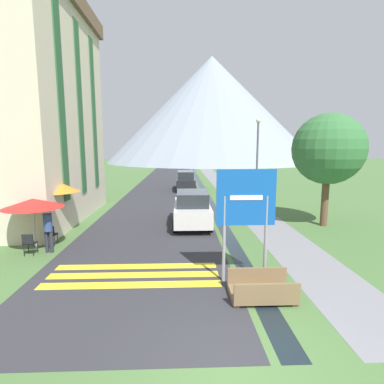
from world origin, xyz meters
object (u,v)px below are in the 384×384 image
parked_car_far (186,181)px  person_standing_terrace (48,227)px  cafe_chair_nearest (29,242)px  person_seated_near (48,226)px  cafe_chair_far_right (63,218)px  road_sign (246,209)px  cafe_chair_near_right (51,234)px  streetlamp (257,158)px  hotel_building (24,101)px  cafe_umbrella_middle_orange (57,187)px  cafe_umbrella_front_red (33,203)px  parked_car_near (192,208)px  footbridge (261,290)px  tree_by_path (328,149)px

parked_car_far → person_standing_terrace: parked_car_far is taller
cafe_chair_nearest → person_standing_terrace: bearing=25.6°
parked_car_far → person_seated_near: (-6.21, -15.55, -0.21)m
person_standing_terrace → cafe_chair_far_right: bearing=102.9°
road_sign → cafe_chair_far_right: road_sign is taller
road_sign → cafe_chair_near_right: bearing=153.9°
road_sign → parked_car_far: road_sign is taller
cafe_chair_nearest → streetlamp: bearing=32.9°
hotel_building → road_sign: (10.34, -8.38, -4.27)m
parked_car_far → cafe_umbrella_middle_orange: bearing=-113.2°
hotel_building → cafe_umbrella_front_red: (2.69, -5.39, -4.62)m
parked_car_near → cafe_umbrella_middle_orange: size_ratio=1.68×
parked_car_near → person_seated_near: size_ratio=3.32×
parked_car_far → person_standing_terrace: size_ratio=2.63×
hotel_building → cafe_chair_far_right: (2.46, -1.99, -6.03)m
cafe_umbrella_front_red → parked_car_near: bearing=29.9°
parked_car_near → cafe_chair_far_right: (-6.53, -0.22, -0.40)m
road_sign → footbridge: road_sign is taller
person_seated_near → streetlamp: 12.00m
person_standing_terrace → streetlamp: size_ratio=0.30×
road_sign → person_seated_near: size_ratio=2.71×
cafe_umbrella_middle_orange → person_standing_terrace: (0.60, -2.51, -1.25)m
footbridge → streetlamp: streetlamp is taller
person_seated_near → footbridge: bearing=-33.4°
footbridge → person_seated_near: 9.50m
parked_car_far → cafe_umbrella_front_red: 17.87m
cafe_chair_nearest → person_seated_near: size_ratio=0.67×
person_standing_terrace → cafe_umbrella_middle_orange: bearing=103.4°
cafe_chair_near_right → cafe_umbrella_front_red: size_ratio=0.38×
parked_car_near → person_standing_terrace: bearing=-146.1°
footbridge → tree_by_path: (5.28, 7.41, 3.73)m
cafe_chair_far_right → tree_by_path: bearing=8.2°
parked_car_far → cafe_chair_far_right: parked_car_far is taller
person_seated_near → tree_by_path: bearing=9.4°
parked_car_far → cafe_chair_far_right: size_ratio=5.40×
hotel_building → person_seated_near: (2.67, -4.22, -5.84)m
hotel_building → footbridge: size_ratio=7.18×
streetlamp → tree_by_path: streetlamp is taller
cafe_chair_near_right → parked_car_near: bearing=29.7°
parked_car_near → streetlamp: (4.08, 2.88, 2.47)m
hotel_building → road_sign: hotel_building is taller
cafe_chair_near_right → tree_by_path: 13.61m
cafe_umbrella_middle_orange → streetlamp: size_ratio=0.43×
road_sign → person_seated_near: road_sign is taller
footbridge → cafe_chair_far_right: cafe_chair_far_right is taller
cafe_chair_far_right → tree_by_path: 13.85m
hotel_building → parked_car_far: bearing=51.9°
road_sign → person_seated_near: (-7.67, 4.16, -1.57)m
cafe_umbrella_middle_orange → person_standing_terrace: bearing=-76.6°
person_standing_terrace → parked_car_near: bearing=33.9°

